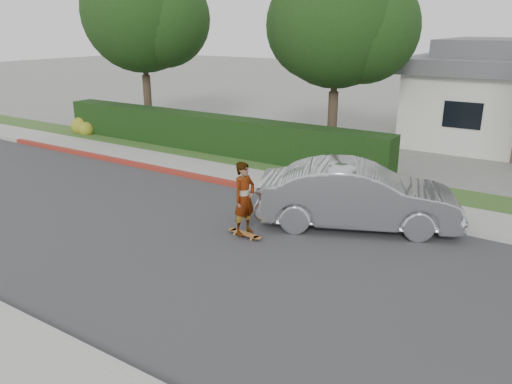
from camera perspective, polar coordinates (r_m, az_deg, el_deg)
ground at (r=13.15m, az=-14.58°, el=-3.67°), size 120.00×120.00×0.00m
road at (r=13.15m, az=-14.58°, el=-3.65°), size 60.00×8.00×0.01m
curb_far at (r=15.98m, az=-3.84°, el=1.15°), size 60.00×0.20×0.15m
curb_red_section at (r=19.29m, az=-15.87°, el=3.53°), size 12.00×0.21×0.15m
sidewalk_far at (r=16.68m, az=-2.00°, el=1.88°), size 60.00×1.60×0.12m
planting_strip at (r=17.96m, az=0.93°, el=3.08°), size 60.00×1.60×0.10m
hedge at (r=19.96m, az=-5.50°, el=6.63°), size 15.00×1.00×1.50m
flowering_shrub at (r=24.66m, az=-19.15°, el=6.99°), size 1.40×1.00×0.90m
tree_left at (r=23.67m, az=-12.60°, el=19.15°), size 5.99×5.21×8.00m
tree_center at (r=18.91m, az=9.46°, el=18.50°), size 5.66×4.84×7.44m
skateboard at (r=12.00m, az=-1.30°, el=-4.78°), size 0.99×0.29×0.09m
skateboarder at (r=11.68m, az=-1.34°, el=-0.75°), size 0.52×0.70×1.76m
car_silver at (r=12.65m, az=11.51°, el=-0.40°), size 5.20×3.57×1.62m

